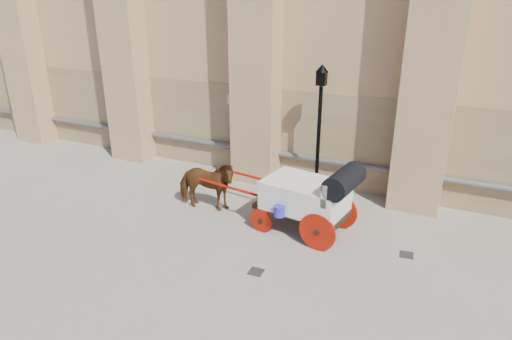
% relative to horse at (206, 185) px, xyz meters
% --- Properties ---
extents(ground, '(90.00, 90.00, 0.00)m').
position_rel_horse_xyz_m(ground, '(1.35, -1.00, -0.75)').
color(ground, gray).
rests_on(ground, ground).
extents(horse, '(1.89, 1.09, 1.50)m').
position_rel_horse_xyz_m(horse, '(0.00, 0.00, 0.00)').
color(horse, brown).
rests_on(horse, ground).
extents(carriage, '(4.58, 1.85, 1.95)m').
position_rel_horse_xyz_m(carriage, '(3.09, -0.03, 0.30)').
color(carriage, black).
rests_on(carriage, ground).
extents(street_lamp, '(0.37, 0.37, 3.97)m').
position_rel_horse_xyz_m(street_lamp, '(2.54, 2.20, 1.37)').
color(street_lamp, black).
rests_on(street_lamp, ground).
extents(drain_grate_near, '(0.33, 0.33, 0.01)m').
position_rel_horse_xyz_m(drain_grate_near, '(2.58, -2.24, -0.74)').
color(drain_grate_near, black).
rests_on(drain_grate_near, ground).
extents(drain_grate_far, '(0.35, 0.35, 0.01)m').
position_rel_horse_xyz_m(drain_grate_far, '(5.56, -0.10, -0.74)').
color(drain_grate_far, black).
rests_on(drain_grate_far, ground).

